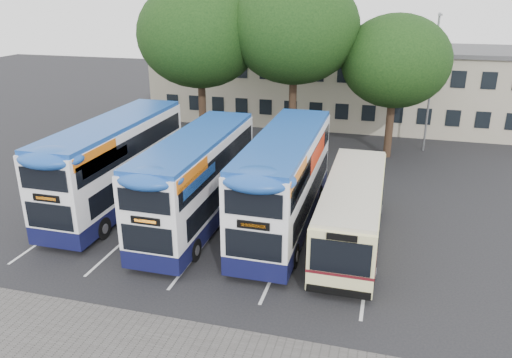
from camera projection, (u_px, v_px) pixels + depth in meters
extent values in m
plane|color=black|center=(270.00, 298.00, 17.91)|extent=(120.00, 120.00, 0.00)
cube|color=silver|center=(86.00, 210.00, 25.06)|extent=(0.12, 11.00, 0.01)
cube|color=silver|center=(149.00, 218.00, 24.20)|extent=(0.12, 11.00, 0.01)
cube|color=silver|center=(218.00, 226.00, 23.34)|extent=(0.12, 11.00, 0.01)
cube|color=silver|center=(291.00, 235.00, 22.48)|extent=(0.12, 11.00, 0.01)
cube|color=silver|center=(370.00, 245.00, 21.61)|extent=(0.12, 11.00, 0.01)
cube|color=#ABA68A|center=(348.00, 85.00, 41.20)|extent=(32.00, 8.00, 6.00)
cube|color=#4C4C4F|center=(350.00, 48.00, 40.12)|extent=(32.40, 8.40, 0.30)
cube|color=black|center=(342.00, 112.00, 38.04)|extent=(30.00, 0.06, 1.20)
cube|color=black|center=(344.00, 75.00, 37.04)|extent=(30.00, 0.06, 1.20)
cylinder|color=gray|center=(431.00, 85.00, 32.88)|extent=(0.14, 0.14, 9.00)
cube|color=gray|center=(440.00, 13.00, 31.28)|extent=(0.12, 0.80, 0.12)
cube|color=gray|center=(440.00, 15.00, 30.94)|extent=(0.25, 0.50, 0.12)
cylinder|color=black|center=(202.00, 108.00, 34.08)|extent=(0.50, 0.50, 5.65)
ellipsoid|color=black|center=(200.00, 34.00, 32.36)|extent=(8.09, 8.09, 6.88)
cylinder|color=black|center=(292.00, 109.00, 33.17)|extent=(0.50, 0.50, 5.97)
ellipsoid|color=black|center=(295.00, 28.00, 31.35)|extent=(8.20, 8.20, 6.97)
cylinder|color=black|center=(390.00, 123.00, 32.42)|extent=(0.50, 0.50, 4.59)
ellipsoid|color=black|center=(396.00, 61.00, 31.02)|extent=(6.80, 6.80, 5.78)
cube|color=#10123D|center=(119.00, 193.00, 25.39)|extent=(2.52, 10.59, 0.81)
cube|color=white|center=(115.00, 156.00, 24.69)|extent=(2.52, 10.59, 3.13)
cube|color=#1A49A1|center=(112.00, 124.00, 24.12)|extent=(2.47, 10.38, 0.30)
cube|color=black|center=(120.00, 170.00, 25.27)|extent=(2.56, 9.38, 1.01)
cube|color=black|center=(114.00, 142.00, 24.44)|extent=(2.56, 9.99, 0.91)
cube|color=orange|center=(96.00, 155.00, 20.79)|extent=(0.02, 3.23, 0.55)
cube|color=black|center=(46.00, 198.00, 19.92)|extent=(1.21, 0.06, 0.30)
cylinder|color=black|center=(129.00, 174.00, 28.52)|extent=(0.30, 1.01, 1.01)
cylinder|color=black|center=(166.00, 178.00, 27.95)|extent=(0.30, 1.01, 1.01)
cylinder|color=black|center=(58.00, 222.00, 22.60)|extent=(0.30, 1.01, 1.01)
cylinder|color=black|center=(102.00, 228.00, 22.04)|extent=(0.30, 1.01, 1.01)
cube|color=#10123D|center=(199.00, 210.00, 23.45)|extent=(2.42, 10.16, 0.77)
cube|color=white|center=(197.00, 172.00, 22.78)|extent=(2.42, 10.16, 3.00)
cube|color=#1A49A1|center=(196.00, 140.00, 22.23)|extent=(2.37, 9.96, 0.29)
cube|color=black|center=(200.00, 187.00, 23.33)|extent=(2.46, 9.00, 0.97)
cube|color=black|center=(196.00, 158.00, 22.54)|extent=(2.46, 9.58, 0.87)
cube|color=orange|center=(193.00, 174.00, 19.04)|extent=(0.02, 3.10, 0.53)
cube|color=black|center=(145.00, 221.00, 18.20)|extent=(1.16, 0.06, 0.29)
cylinder|color=black|center=(200.00, 189.00, 26.45)|extent=(0.29, 0.97, 0.97)
cylinder|color=black|center=(239.00, 193.00, 25.91)|extent=(0.29, 0.97, 0.97)
cylinder|color=black|center=(145.00, 243.00, 20.77)|extent=(0.29, 0.97, 0.97)
cylinder|color=black|center=(194.00, 250.00, 20.24)|extent=(0.29, 0.97, 0.97)
cube|color=#10123D|center=(284.00, 213.00, 23.09)|extent=(2.51, 10.56, 0.80)
cube|color=white|center=(285.00, 173.00, 22.40)|extent=(2.51, 10.56, 3.12)
cube|color=#1A49A1|center=(286.00, 139.00, 21.83)|extent=(2.46, 10.35, 0.30)
cube|color=black|center=(286.00, 188.00, 22.97)|extent=(2.55, 9.35, 1.01)
cube|color=black|center=(285.00, 158.00, 22.15)|extent=(2.55, 9.96, 0.91)
cube|color=orange|center=(299.00, 175.00, 18.51)|extent=(0.02, 3.22, 0.55)
cube|color=black|center=(253.00, 225.00, 17.64)|extent=(1.21, 0.06, 0.30)
cylinder|color=black|center=(275.00, 190.00, 26.21)|extent=(0.30, 1.01, 1.01)
cylinder|color=black|center=(318.00, 195.00, 25.65)|extent=(0.30, 1.01, 1.01)
cylinder|color=black|center=(239.00, 249.00, 20.31)|extent=(0.30, 1.01, 1.01)
cylinder|color=black|center=(293.00, 256.00, 19.75)|extent=(0.30, 1.01, 1.01)
cube|color=#B5240C|center=(318.00, 152.00, 22.97)|extent=(0.02, 4.02, 0.85)
cube|color=#F4EDA3|center=(352.00, 211.00, 21.43)|extent=(2.37, 9.47, 2.41)
cube|color=beige|center=(354.00, 183.00, 20.99)|extent=(2.27, 9.09, 0.19)
cube|color=black|center=(354.00, 198.00, 21.71)|extent=(2.41, 7.57, 0.85)
cube|color=#591118|center=(352.00, 219.00, 21.57)|extent=(2.40, 9.49, 0.11)
cube|color=black|center=(340.00, 258.00, 17.03)|extent=(2.08, 0.06, 1.23)
cylinder|color=black|center=(315.00, 265.00, 19.15)|extent=(0.28, 0.95, 0.95)
cylinder|color=black|center=(372.00, 273.00, 18.62)|extent=(0.28, 0.95, 0.95)
cylinder|color=black|center=(334.00, 204.00, 24.62)|extent=(0.28, 0.95, 0.95)
cylinder|color=black|center=(378.00, 209.00, 24.09)|extent=(0.28, 0.95, 0.95)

